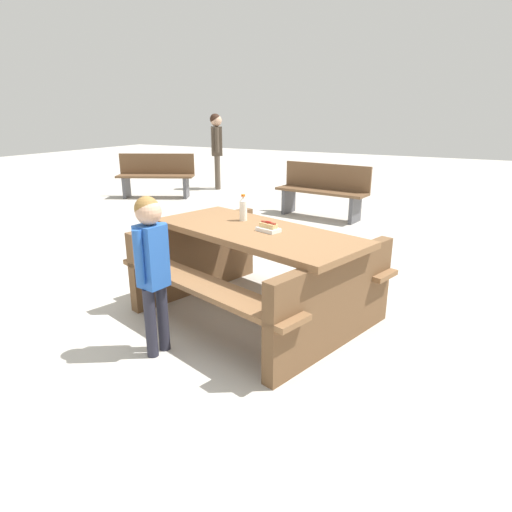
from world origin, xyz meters
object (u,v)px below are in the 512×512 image
(park_bench_near, at_px, (323,189))
(park_bench_mid, at_px, (156,175))
(child_in_coat, at_px, (152,257))
(hotdog_tray, at_px, (268,228))
(soda_bottle, at_px, (243,209))
(picnic_table, at_px, (256,265))
(bystander_adult, at_px, (217,141))

(park_bench_near, xyz_separation_m, park_bench_mid, (-3.54, 0.09, 0.00))
(child_in_coat, bearing_deg, park_bench_mid, 130.34)
(hotdog_tray, bearing_deg, soda_bottle, 147.75)
(hotdog_tray, bearing_deg, picnic_table, 174.74)
(soda_bottle, xyz_separation_m, bystander_adult, (-3.56, 5.03, 0.17))
(hotdog_tray, xyz_separation_m, park_bench_mid, (-4.44, 3.84, -0.33))
(soda_bottle, bearing_deg, park_bench_near, 98.78)
(picnic_table, distance_m, soda_bottle, 0.52)
(picnic_table, distance_m, bystander_adult, 6.50)
(park_bench_mid, xyz_separation_m, bystander_adult, (0.53, 1.42, 0.58))
(soda_bottle, distance_m, child_in_coat, 1.10)
(child_in_coat, height_order, park_bench_mid, child_in_coat)
(park_bench_mid, bearing_deg, bystander_adult, 69.63)
(soda_bottle, relative_size, park_bench_mid, 0.15)
(park_bench_mid, bearing_deg, child_in_coat, -49.66)
(soda_bottle, height_order, hotdog_tray, soda_bottle)
(hotdog_tray, relative_size, bystander_adult, 0.13)
(park_bench_mid, distance_m, bystander_adult, 1.62)
(hotdog_tray, relative_size, child_in_coat, 0.18)
(hotdog_tray, xyz_separation_m, park_bench_near, (-0.90, 3.75, -0.33))
(hotdog_tray, xyz_separation_m, child_in_coat, (-0.44, -0.86, -0.06))
(park_bench_near, relative_size, bystander_adult, 0.96)
(hotdog_tray, distance_m, child_in_coat, 0.97)
(park_bench_near, bearing_deg, child_in_coat, -84.30)
(bystander_adult, bearing_deg, picnic_table, -54.13)
(picnic_table, height_order, hotdog_tray, hotdog_tray)
(bystander_adult, bearing_deg, child_in_coat, -60.45)
(child_in_coat, distance_m, park_bench_near, 4.64)
(hotdog_tray, bearing_deg, child_in_coat, -116.94)
(child_in_coat, relative_size, park_bench_mid, 0.74)
(child_in_coat, xyz_separation_m, park_bench_mid, (-4.00, 4.71, -0.27))
(soda_bottle, xyz_separation_m, park_bench_mid, (-4.08, 3.62, -0.41))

